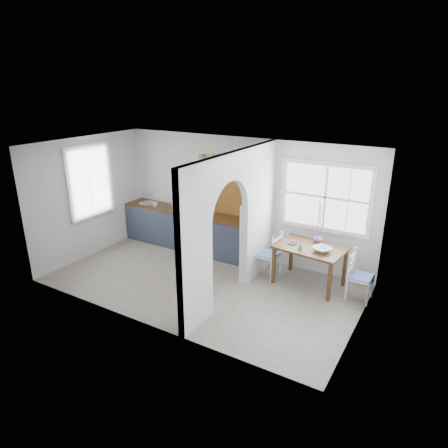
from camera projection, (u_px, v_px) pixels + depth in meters
The scene contains 26 objects.
floor at pixel (202, 283), 7.69m from camera, with size 5.80×3.20×0.01m, color gray.
ceiling at pixel (199, 148), 6.81m from camera, with size 5.80×3.20×0.01m, color silver.
walls at pixel (201, 219), 7.25m from camera, with size 5.81×3.21×2.60m.
partition at pixel (236, 217), 6.91m from camera, with size 0.12×3.20×2.60m.
kitchen_window at pixel (89, 181), 8.52m from camera, with size 0.10×1.16×1.50m, color white, non-canonical shape.
nook_window at pixel (325, 197), 7.54m from camera, with size 1.76×0.10×1.30m, color white, non-canonical shape.
counter at pixel (193, 230), 9.15m from camera, with size 3.50×0.60×0.90m.
sink at pixel (148, 203), 9.61m from camera, with size 0.40×0.40×0.02m, color #BCBCBE.
backsplash at pixel (234, 195), 8.61m from camera, with size 1.65×0.03×0.90m, color #9D5B21.
shelf at pixel (232, 166), 8.32m from camera, with size 1.75×0.20×0.21m.
pendant_lamp at pixel (239, 177), 7.91m from camera, with size 0.26×0.26×0.16m, color beige.
utensil_rail at pixel (253, 204), 7.63m from camera, with size 0.02×0.02×0.50m, color #BCBCBE.
dining_table at pixel (309, 266), 7.52m from camera, with size 1.24×0.83×0.77m, color #4F371D, non-canonical shape.
chair_left at pixel (268, 254), 7.86m from camera, with size 0.42×0.42×0.92m, color silver, non-canonical shape.
chair_right at pixel (361, 276), 6.99m from camera, with size 0.40×0.40×0.88m, color silver, non-canonical shape.
kettle at pixel (247, 219), 8.17m from camera, with size 0.19×0.15×0.23m, color white, non-canonical shape.
mug_a at pixel (155, 205), 9.30m from camera, with size 0.12×0.12×0.11m, color silver.
mug_b at pixel (173, 204), 9.35m from camera, with size 0.11×0.11×0.09m, color white.
knife_block at pixel (178, 204), 9.18m from camera, with size 0.10×0.13×0.21m, color black.
jar at pixel (186, 206), 9.11m from camera, with size 0.10×0.10×0.15m, color #7D7255.
towel_magenta at pixel (252, 258), 8.12m from camera, with size 0.02×0.03×0.56m, color #DC315A.
towel_orange at pixel (252, 260), 8.10m from camera, with size 0.02×0.03×0.54m, color #D85400.
bowl at pixel (322, 249), 7.19m from camera, with size 0.32×0.32×0.08m, color silver.
table_cup at pixel (300, 247), 7.30m from camera, with size 0.09×0.09×0.08m, color #75AA79.
plate at pixel (292, 243), 7.53m from camera, with size 0.18×0.18×0.01m, color black.
vase at pixel (318, 238), 7.54m from camera, with size 0.18×0.18×0.19m, color #6E4181.
Camera 1 is at (3.87, -5.67, 3.67)m, focal length 32.00 mm.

